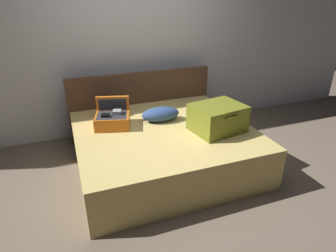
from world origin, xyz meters
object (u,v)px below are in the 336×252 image
hard_case_large (217,118)px  pillow_center_head (161,114)px  pillow_near_headboard (111,107)px  hard_case_medium (113,118)px  bed (164,147)px

hard_case_large → pillow_center_head: (-0.53, 0.49, -0.07)m
pillow_near_headboard → pillow_center_head: (0.54, -0.43, -0.01)m
pillow_near_headboard → pillow_center_head: 0.69m
hard_case_medium → pillow_near_headboard: 0.37m
hard_case_large → pillow_center_head: size_ratio=1.33×
bed → hard_case_large: 0.74m
hard_case_large → hard_case_medium: 1.24m
hard_case_large → pillow_center_head: bearing=127.4°
pillow_near_headboard → hard_case_medium: bearing=-97.9°
hard_case_large → hard_case_medium: (-1.12, 0.54, -0.06)m
bed → hard_case_large: bearing=-23.0°
bed → hard_case_medium: bearing=151.0°
hard_case_medium → pillow_near_headboard: hard_case_medium is taller
bed → pillow_near_headboard: (-0.49, 0.67, 0.35)m
hard_case_large → pillow_near_headboard: hard_case_large is taller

